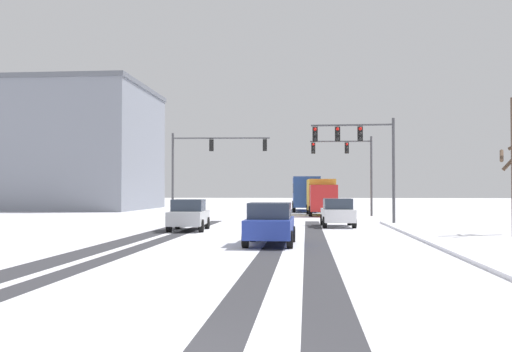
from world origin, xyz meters
TOP-DOWN VIEW (x-y plane):
  - wheel_track_left_lane at (-4.94, 15.36)m, footprint 1.15×33.79m
  - wheel_track_right_lane at (2.86, 15.36)m, footprint 0.91×33.79m
  - wheel_track_center at (-3.60, 15.36)m, footprint 0.76×33.79m
  - wheel_track_oncoming at (1.27, 15.36)m, footprint 0.78×33.79m
  - sidewalk_kerb_right at (9.17, 13.82)m, footprint 4.00×33.79m
  - traffic_signal_far_left at (-5.11, 36.87)m, footprint 7.55×0.73m
  - traffic_signal_near_right at (5.77, 28.75)m, footprint 5.08×0.46m
  - traffic_signal_far_right at (6.05, 40.64)m, footprint 5.06×0.52m
  - car_white_lead at (4.26, 26.54)m, footprint 1.93×4.15m
  - car_silver_second at (-3.62, 22.74)m, footprint 2.01×4.19m
  - car_blue_third at (1.09, 15.22)m, footprint 1.88×4.12m
  - bus_oncoming at (2.39, 51.75)m, footprint 2.91×11.07m
  - box_truck_delivery at (3.72, 41.73)m, footprint 2.51×7.47m
  - office_building_far_left_block at (-26.87, 55.04)m, footprint 23.93×17.06m

SIDE VIEW (x-z plane):
  - wheel_track_left_lane at x=-4.94m, z-range 0.00..0.01m
  - wheel_track_right_lane at x=2.86m, z-range 0.00..0.01m
  - wheel_track_center at x=-3.60m, z-range 0.00..0.01m
  - wheel_track_oncoming at x=1.27m, z-range 0.00..0.01m
  - sidewalk_kerb_right at x=9.17m, z-range 0.00..0.12m
  - car_white_lead at x=4.26m, z-range 0.01..1.63m
  - car_silver_second at x=-3.62m, z-range 0.01..1.63m
  - car_blue_third at x=1.09m, z-range 0.01..1.63m
  - box_truck_delivery at x=3.72m, z-range 0.12..3.14m
  - bus_oncoming at x=2.39m, z-range 0.30..3.68m
  - traffic_signal_far_right at x=6.05m, z-range 1.35..7.85m
  - traffic_signal_far_left at x=-5.11m, z-range 1.46..7.96m
  - traffic_signal_near_right at x=5.77m, z-range 1.51..8.01m
  - office_building_far_left_block at x=-26.87m, z-range 0.01..13.55m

